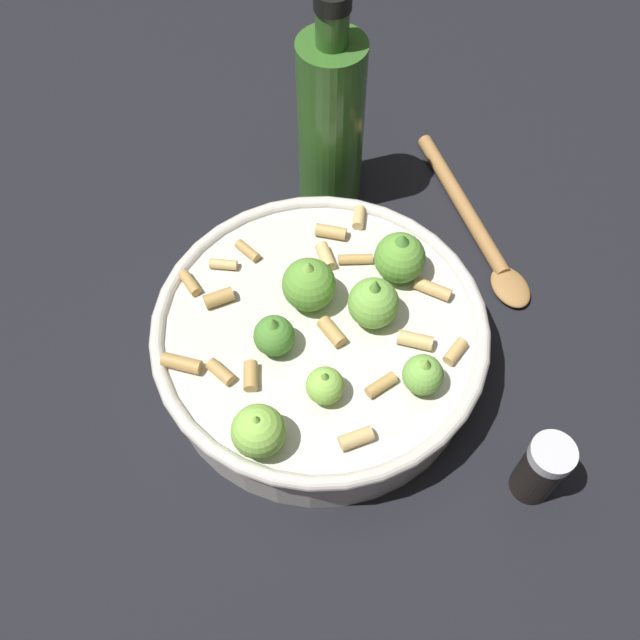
{
  "coord_description": "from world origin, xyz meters",
  "views": [
    {
      "loc": [
        -0.31,
        0.11,
        0.59
      ],
      "look_at": [
        0.0,
        0.0,
        0.07
      ],
      "focal_mm": 39.71,
      "sensor_mm": 36.0,
      "label": 1
    }
  ],
  "objects_px": {
    "pepper_shaker": "(541,469)",
    "olive_oil_bottle": "(331,121)",
    "cooking_pan": "(321,339)",
    "wooden_spoon": "(475,227)"
  },
  "relations": [
    {
      "from": "pepper_shaker",
      "to": "olive_oil_bottle",
      "type": "relative_size",
      "value": 0.33
    },
    {
      "from": "cooking_pan",
      "to": "pepper_shaker",
      "type": "distance_m",
      "value": 0.22
    },
    {
      "from": "olive_oil_bottle",
      "to": "wooden_spoon",
      "type": "height_order",
      "value": "olive_oil_bottle"
    },
    {
      "from": "cooking_pan",
      "to": "olive_oil_bottle",
      "type": "distance_m",
      "value": 0.23
    },
    {
      "from": "pepper_shaker",
      "to": "wooden_spoon",
      "type": "xyz_separation_m",
      "value": [
        0.27,
        -0.08,
        -0.03
      ]
    },
    {
      "from": "olive_oil_bottle",
      "to": "wooden_spoon",
      "type": "distance_m",
      "value": 0.19
    },
    {
      "from": "pepper_shaker",
      "to": "olive_oil_bottle",
      "type": "height_order",
      "value": "olive_oil_bottle"
    },
    {
      "from": "cooking_pan",
      "to": "olive_oil_bottle",
      "type": "bearing_deg",
      "value": -21.76
    },
    {
      "from": "olive_oil_bottle",
      "to": "pepper_shaker",
      "type": "bearing_deg",
      "value": -172.62
    },
    {
      "from": "wooden_spoon",
      "to": "pepper_shaker",
      "type": "bearing_deg",
      "value": 163.77
    }
  ]
}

